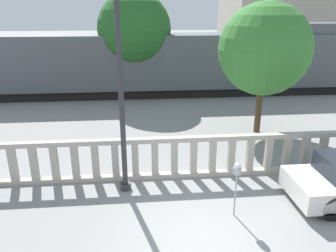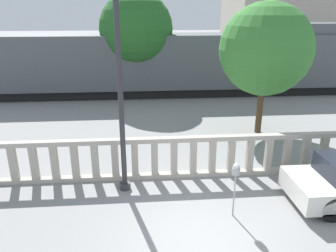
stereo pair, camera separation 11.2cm
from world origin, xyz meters
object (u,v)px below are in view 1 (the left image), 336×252
at_px(lamppost, 120,64).
at_px(parking_meter, 237,173).
at_px(train_near, 162,64).
at_px(tree_right, 264,49).
at_px(tree_left, 134,29).

xyz_separation_m(lamppost, parking_meter, (2.82, -1.57, -2.47)).
distance_m(parking_meter, train_near, 12.94).
height_order(lamppost, tree_right, lamppost).
bearing_deg(tree_right, tree_left, 127.04).
distance_m(tree_left, tree_right, 8.61).
relative_size(lamppost, tree_right, 1.27).
bearing_deg(tree_right, parking_meter, -114.75).
height_order(lamppost, train_near, lamppost).
xyz_separation_m(parking_meter, train_near, (-0.83, 12.89, 0.70)).
relative_size(tree_left, tree_right, 1.13).
relative_size(lamppost, parking_meter, 4.58).
height_order(train_near, tree_left, tree_left).
bearing_deg(train_near, lamppost, -99.97).
xyz_separation_m(parking_meter, tree_right, (2.71, 5.89, 2.29)).
distance_m(train_near, tree_right, 8.01).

